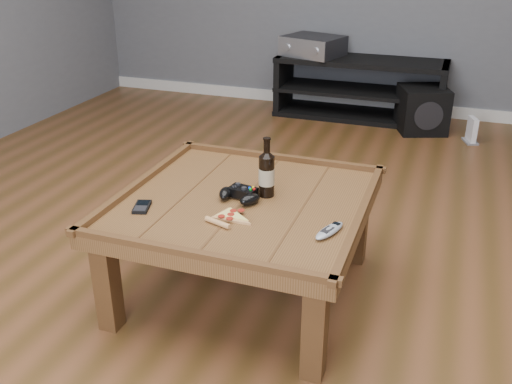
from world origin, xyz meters
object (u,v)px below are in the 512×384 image
(pizza_slice, at_px, (229,217))
(smartphone, at_px, (142,207))
(coffee_table, at_px, (244,212))
(game_console, at_px, (472,131))
(subwoofer, at_px, (422,109))
(media_console, at_px, (359,89))
(beer_bottle, at_px, (267,173))
(game_controller, at_px, (240,194))
(remote_control, at_px, (329,231))
(av_receiver, at_px, (313,46))

(pizza_slice, distance_m, smartphone, 0.37)
(coffee_table, xyz_separation_m, game_console, (0.92, 2.40, -0.30))
(subwoofer, bearing_deg, coffee_table, -122.52)
(media_console, distance_m, beer_bottle, 2.70)
(pizza_slice, xyz_separation_m, subwoofer, (0.53, 2.73, -0.28))
(coffee_table, bearing_deg, game_controller, -149.38)
(game_controller, height_order, remote_control, game_controller)
(game_console, bearing_deg, coffee_table, -130.20)
(smartphone, bearing_deg, game_controller, 13.73)
(pizza_slice, height_order, smartphone, pizza_slice)
(av_receiver, bearing_deg, coffee_table, -63.25)
(smartphone, xyz_separation_m, game_console, (1.28, 2.61, -0.37))
(game_controller, bearing_deg, coffee_table, 41.02)
(game_controller, height_order, subwoofer, game_controller)
(coffee_table, height_order, media_console, media_console)
(beer_bottle, height_order, pizza_slice, beer_bottle)
(beer_bottle, bearing_deg, pizza_slice, -105.11)
(remote_control, bearing_deg, coffee_table, 176.93)
(subwoofer, bearing_deg, game_controller, -122.81)
(pizza_slice, bearing_deg, beer_bottle, 93.00)
(game_controller, height_order, av_receiver, av_receiver)
(smartphone, distance_m, remote_control, 0.76)
(pizza_slice, xyz_separation_m, game_console, (0.92, 2.58, -0.37))
(av_receiver, bearing_deg, subwoofer, 6.70)
(media_console, bearing_deg, beer_bottle, -88.42)
(beer_bottle, height_order, smartphone, beer_bottle)
(media_console, bearing_deg, game_controller, -90.33)
(beer_bottle, distance_m, pizza_slice, 0.28)
(av_receiver, bearing_deg, remote_control, -56.22)
(subwoofer, relative_size, game_console, 2.36)
(beer_bottle, bearing_deg, game_console, 69.93)
(beer_bottle, bearing_deg, subwoofer, 79.37)
(game_console, bearing_deg, pizza_slice, -128.72)
(coffee_table, xyz_separation_m, media_console, (0.00, 2.75, -0.15))
(beer_bottle, bearing_deg, remote_control, -36.04)
(subwoofer, bearing_deg, av_receiver, 148.00)
(game_controller, relative_size, pizza_slice, 0.84)
(av_receiver, bearing_deg, game_controller, -63.60)
(media_console, bearing_deg, game_console, -20.76)
(smartphone, relative_size, game_console, 0.63)
(subwoofer, height_order, game_console, subwoofer)
(media_console, height_order, pizza_slice, media_console)
(game_controller, bearing_deg, remote_control, -10.29)
(pizza_slice, height_order, subwoofer, pizza_slice)
(av_receiver, distance_m, subwoofer, 1.06)
(remote_control, bearing_deg, av_receiver, 125.19)
(smartphone, xyz_separation_m, av_receiver, (-0.06, 2.96, 0.12))
(av_receiver, bearing_deg, pizza_slice, -63.67)
(media_console, xyz_separation_m, subwoofer, (0.54, -0.20, -0.07))
(coffee_table, relative_size, game_controller, 5.19)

